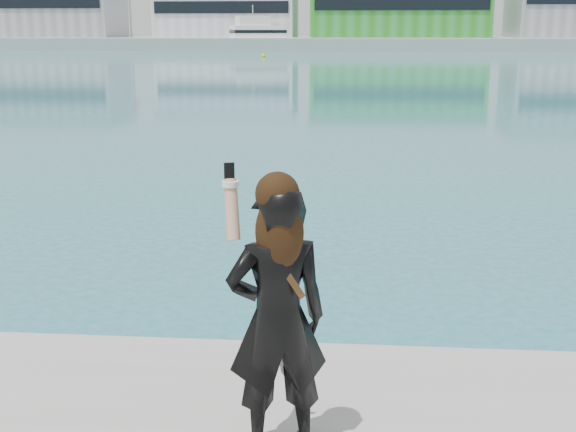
% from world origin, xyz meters
% --- Properties ---
extents(far_quay, '(320.00, 40.00, 2.00)m').
position_xyz_m(far_quay, '(0.00, 130.00, 1.00)').
color(far_quay, '#9E9E99').
rests_on(far_quay, ground).
extents(warehouse_grey_left, '(26.52, 16.36, 11.50)m').
position_xyz_m(warehouse_grey_left, '(-55.00, 127.98, 7.76)').
color(warehouse_grey_left, gray).
rests_on(warehouse_grey_left, far_quay).
extents(warehouse_white, '(24.48, 15.35, 9.50)m').
position_xyz_m(warehouse_white, '(-22.00, 127.98, 6.76)').
color(warehouse_white, silver).
rests_on(warehouse_white, far_quay).
extents(warehouse_green, '(30.60, 16.36, 10.50)m').
position_xyz_m(warehouse_green, '(8.00, 127.98, 7.26)').
color(warehouse_green, '#2C8C23').
rests_on(warehouse_green, far_quay).
extents(flagpole_left, '(1.28, 0.16, 8.00)m').
position_xyz_m(flagpole_left, '(-37.91, 121.00, 6.54)').
color(flagpole_left, silver).
rests_on(flagpole_left, far_quay).
extents(flagpole_right, '(1.28, 0.16, 8.00)m').
position_xyz_m(flagpole_right, '(22.09, 121.00, 6.54)').
color(flagpole_right, silver).
rests_on(flagpole_right, far_quay).
extents(motor_yacht, '(15.88, 10.08, 7.21)m').
position_xyz_m(motor_yacht, '(-14.95, 117.04, 2.03)').
color(motor_yacht, white).
rests_on(motor_yacht, ground).
extents(buoy_far, '(0.50, 0.50, 0.50)m').
position_xyz_m(buoy_far, '(-10.81, 85.65, 0.00)').
color(buoy_far, '#FCEF0D').
rests_on(buoy_far, ground).
extents(woman, '(0.63, 0.50, 1.59)m').
position_xyz_m(woman, '(-0.73, -0.39, 1.60)').
color(woman, black).
rests_on(woman, near_quay).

